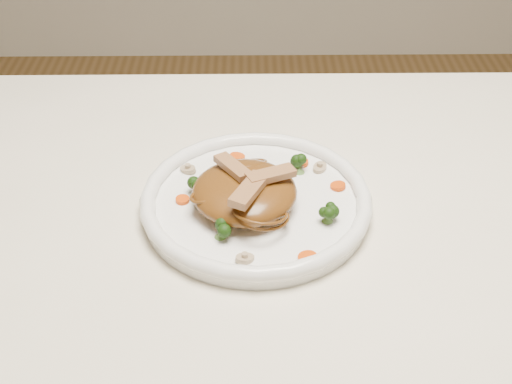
{
  "coord_description": "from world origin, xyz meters",
  "views": [
    {
      "loc": [
        -0.11,
        -0.65,
        1.3
      ],
      "look_at": [
        -0.1,
        0.03,
        0.78
      ],
      "focal_mm": 47.83,
      "sensor_mm": 36.0,
      "label": 1
    }
  ],
  "objects": [
    {
      "name": "carrot_1",
      "position": [
        -0.19,
        0.03,
        0.77
      ],
      "size": [
        0.02,
        0.02,
        0.0
      ],
      "primitive_type": "cylinder",
      "rotation": [
        0.0,
        0.0,
        0.29
      ],
      "color": "#EA5208",
      "rests_on": "plate"
    },
    {
      "name": "noodle_mound",
      "position": [
        -0.11,
        0.02,
        0.79
      ],
      "size": [
        0.17,
        0.17,
        0.04
      ],
      "primitive_type": "ellipsoid",
      "rotation": [
        0.0,
        0.0,
        0.32
      ],
      "color": "brown",
      "rests_on": "plate"
    },
    {
      "name": "broccoli_2",
      "position": [
        -0.14,
        -0.04,
        0.78
      ],
      "size": [
        0.03,
        0.03,
        0.03
      ],
      "primitive_type": null,
      "rotation": [
        0.0,
        0.0,
        -0.35
      ],
      "color": "#193A0C",
      "rests_on": "plate"
    },
    {
      "name": "carrot_2",
      "position": [
        0.01,
        0.05,
        0.77
      ],
      "size": [
        0.02,
        0.02,
        0.0
      ],
      "primitive_type": "cylinder",
      "rotation": [
        0.0,
        0.0,
        0.27
      ],
      "color": "#EA5208",
      "rests_on": "plate"
    },
    {
      "name": "plate",
      "position": [
        -0.1,
        0.03,
        0.76
      ],
      "size": [
        0.33,
        0.33,
        0.02
      ],
      "primitive_type": "cylinder",
      "rotation": [
        0.0,
        0.0,
        -0.16
      ],
      "color": "white",
      "rests_on": "table"
    },
    {
      "name": "carrot_0",
      "position": [
        -0.04,
        0.11,
        0.77
      ],
      "size": [
        0.02,
        0.02,
        0.0
      ],
      "primitive_type": "cylinder",
      "rotation": [
        0.0,
        0.0,
        0.31
      ],
      "color": "#EA5208",
      "rests_on": "plate"
    },
    {
      "name": "mushroom_1",
      "position": [
        -0.01,
        0.1,
        0.77
      ],
      "size": [
        0.03,
        0.03,
        0.01
      ],
      "primitive_type": "cylinder",
      "rotation": [
        0.0,
        0.0,
        1.06
      ],
      "color": "#C8B496",
      "rests_on": "plate"
    },
    {
      "name": "broccoli_0",
      "position": [
        -0.04,
        0.09,
        0.78
      ],
      "size": [
        0.03,
        0.03,
        0.03
      ],
      "primitive_type": null,
      "rotation": [
        0.0,
        0.0,
        0.13
      ],
      "color": "#193A0C",
      "rests_on": "plate"
    },
    {
      "name": "chicken_b",
      "position": [
        -0.13,
        0.04,
        0.81
      ],
      "size": [
        0.05,
        0.06,
        0.01
      ],
      "primitive_type": "cube",
      "rotation": [
        0.0,
        0.0,
        2.18
      ],
      "color": "tan",
      "rests_on": "noodle_mound"
    },
    {
      "name": "mushroom_2",
      "position": [
        -0.19,
        0.09,
        0.77
      ],
      "size": [
        0.03,
        0.03,
        0.01
      ],
      "primitive_type": "cylinder",
      "rotation": [
        0.0,
        0.0,
        -0.61
      ],
      "color": "#C8B496",
      "rests_on": "plate"
    },
    {
      "name": "mushroom_3",
      "position": [
        -0.04,
        0.11,
        0.77
      ],
      "size": [
        0.03,
        0.03,
        0.01
      ],
      "primitive_type": "cylinder",
      "rotation": [
        0.0,
        0.0,
        2.06
      ],
      "color": "#C8B496",
      "rests_on": "plate"
    },
    {
      "name": "table",
      "position": [
        0.0,
        0.0,
        0.65
      ],
      "size": [
        1.2,
        0.8,
        0.75
      ],
      "color": "white",
      "rests_on": "ground"
    },
    {
      "name": "broccoli_3",
      "position": [
        -0.01,
        -0.01,
        0.78
      ],
      "size": [
        0.03,
        0.03,
        0.03
      ],
      "primitive_type": null,
      "rotation": [
        0.0,
        0.0,
        0.26
      ],
      "color": "#193A0C",
      "rests_on": "plate"
    },
    {
      "name": "carrot_4",
      "position": [
        -0.04,
        -0.08,
        0.77
      ],
      "size": [
        0.02,
        0.02,
        0.0
      ],
      "primitive_type": "cylinder",
      "rotation": [
        0.0,
        0.0,
        -0.1
      ],
      "color": "#EA5208",
      "rests_on": "plate"
    },
    {
      "name": "chicken_a",
      "position": [
        -0.08,
        0.02,
        0.81
      ],
      "size": [
        0.07,
        0.05,
        0.01
      ],
      "primitive_type": "cube",
      "rotation": [
        0.0,
        0.0,
        0.47
      ],
      "color": "tan",
      "rests_on": "noodle_mound"
    },
    {
      "name": "mushroom_0",
      "position": [
        -0.11,
        -0.08,
        0.77
      ],
      "size": [
        0.03,
        0.03,
        0.01
      ],
      "primitive_type": "cylinder",
      "rotation": [
        0.0,
        0.0,
        0.36
      ],
      "color": "#C8B496",
      "rests_on": "plate"
    },
    {
      "name": "carrot_3",
      "position": [
        -0.12,
        0.12,
        0.77
      ],
      "size": [
        0.02,
        0.02,
        0.0
      ],
      "primitive_type": "cylinder",
      "rotation": [
        0.0,
        0.0,
        -0.0
      ],
      "color": "#EA5208",
      "rests_on": "plate"
    },
    {
      "name": "chicken_c",
      "position": [
        -0.11,
        -0.01,
        0.81
      ],
      "size": [
        0.05,
        0.07,
        0.01
      ],
      "primitive_type": "cube",
      "rotation": [
        0.0,
        0.0,
        4.27
      ],
      "color": "tan",
      "rests_on": "noodle_mound"
    },
    {
      "name": "broccoli_1",
      "position": [
        -0.17,
        0.04,
        0.78
      ],
      "size": [
        0.03,
        0.03,
        0.03
      ],
      "primitive_type": null,
      "rotation": [
        0.0,
        0.0,
        0.04
      ],
      "color": "#193A0C",
      "rests_on": "plate"
    }
  ]
}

